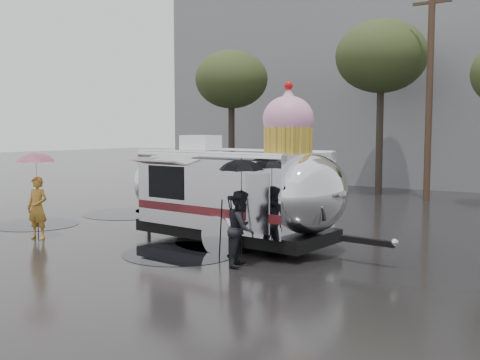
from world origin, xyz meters
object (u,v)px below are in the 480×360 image
Objects in this scene: airstream_trailer at (236,188)px; person_right at (241,228)px; tripod at (231,222)px; person_left at (38,208)px.

person_right is at bearing -48.70° from airstream_trailer.
tripod is (0.87, -1.50, -0.61)m from airstream_trailer.
tripod is (5.80, 0.96, 0.02)m from person_left.
person_left is at bearing -149.04° from airstream_trailer.
airstream_trailer is 4.70× the size of person_right.
tripod is (-0.55, 0.40, 0.04)m from person_right.
airstream_trailer reaches higher than person_right.
airstream_trailer is 2.46m from person_right.
person_left is at bearing -160.34° from tripod.
airstream_trailer reaches higher than tripod.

